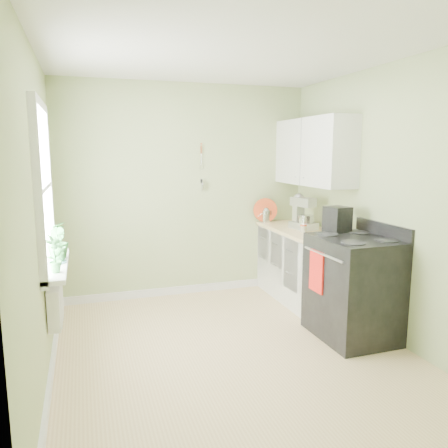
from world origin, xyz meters
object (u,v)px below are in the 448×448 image
object	(u,v)px
coffee_maker	(337,225)
stand_mixer	(303,214)
kettle	(266,215)
stove	(354,287)

from	to	relation	value
coffee_maker	stand_mixer	bearing A→B (deg)	87.78
kettle	coffee_maker	xyz separation A→B (m)	(0.20, -1.42, 0.08)
stove	stand_mixer	size ratio (longest dim) A/B	2.68
coffee_maker	stove	bearing A→B (deg)	-89.90
stand_mixer	coffee_maker	bearing A→B (deg)	-92.22
stand_mixer	kettle	size ratio (longest dim) A/B	2.19
stand_mixer	stove	bearing A→B (deg)	-91.50
stove	stand_mixer	xyz separation A→B (m)	(0.03, 1.17, 0.57)
kettle	coffee_maker	world-z (taller)	coffee_maker
stand_mixer	coffee_maker	distance (m)	0.81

